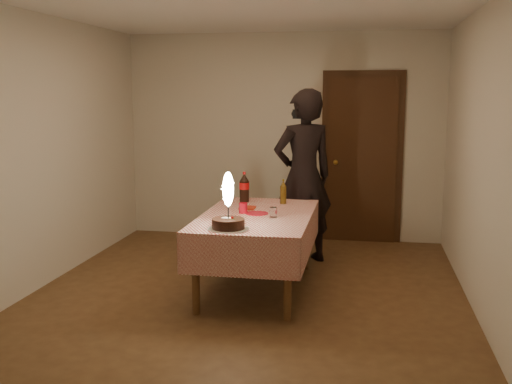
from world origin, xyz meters
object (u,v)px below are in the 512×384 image
at_px(dining_table, 257,224).
at_px(photographer, 303,177).
at_px(cola_bottle, 244,187).
at_px(red_plate, 257,213).
at_px(birthday_cake, 228,215).
at_px(clear_cup, 273,212).
at_px(amber_bottle_right, 283,192).
at_px(red_cup, 243,208).

bearing_deg(dining_table, photographer, 72.45).
bearing_deg(cola_bottle, red_plate, -67.70).
bearing_deg(birthday_cake, red_plate, 79.98).
distance_m(clear_cup, photographer, 1.15).
distance_m(clear_cup, amber_bottle_right, 0.68).
bearing_deg(clear_cup, red_cup, 158.97).
distance_m(birthday_cake, clear_cup, 0.63).
bearing_deg(photographer, cola_bottle, -143.14).
relative_size(amber_bottle_right, photographer, 0.13).
xyz_separation_m(red_plate, photographer, (0.33, 1.01, 0.22)).
xyz_separation_m(red_cup, clear_cup, (0.31, -0.12, -0.01)).
bearing_deg(cola_bottle, red_cup, -79.50).
distance_m(red_cup, clear_cup, 0.33).
distance_m(birthday_cake, red_cup, 0.68).
distance_m(dining_table, red_cup, 0.20).
relative_size(dining_table, amber_bottle_right, 6.75).
bearing_deg(photographer, red_plate, -108.23).
relative_size(red_cup, amber_bottle_right, 0.39).
relative_size(red_plate, photographer, 0.12).
height_order(cola_bottle, photographer, photographer).
relative_size(red_plate, cola_bottle, 0.69).
bearing_deg(red_cup, clear_cup, -21.03).
relative_size(birthday_cake, amber_bottle_right, 1.90).
bearing_deg(red_plate, cola_bottle, 112.30).
xyz_separation_m(birthday_cake, amber_bottle_right, (0.29, 1.23, -0.00)).
xyz_separation_m(clear_cup, cola_bottle, (-0.42, 0.70, 0.11)).
relative_size(dining_table, cola_bottle, 5.42).
relative_size(dining_table, photographer, 0.90).
xyz_separation_m(dining_table, red_cup, (-0.14, 0.02, 0.15)).
height_order(red_plate, clear_cup, clear_cup).
xyz_separation_m(amber_bottle_right, photographer, (0.16, 0.45, 0.10)).
relative_size(clear_cup, amber_bottle_right, 0.35).
height_order(birthday_cake, cola_bottle, birthday_cake).
bearing_deg(clear_cup, photographer, 82.20).
bearing_deg(clear_cup, amber_bottle_right, 90.22).
bearing_deg(birthday_cake, dining_table, 79.10).
bearing_deg(amber_bottle_right, photographer, 70.88).
bearing_deg(dining_table, cola_bottle, 112.10).
bearing_deg(dining_table, red_cup, 170.35).
distance_m(red_plate, cola_bottle, 0.65).
relative_size(cola_bottle, amber_bottle_right, 1.25).
bearing_deg(birthday_cake, clear_cup, 61.81).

